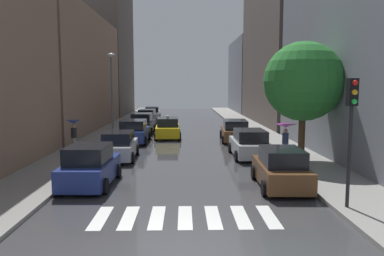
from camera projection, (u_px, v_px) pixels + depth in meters
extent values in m
cube|color=#3A3A3D|center=(184.00, 134.00, 33.35)|extent=(28.00, 72.00, 0.04)
cube|color=gray|center=(111.00, 133.00, 33.20)|extent=(3.00, 72.00, 0.15)
cube|color=gray|center=(258.00, 132.00, 33.48)|extent=(3.00, 72.00, 0.15)
cube|color=silver|center=(101.00, 218.00, 12.05)|extent=(0.45, 2.20, 0.01)
cube|color=silver|center=(129.00, 218.00, 12.07)|extent=(0.45, 2.20, 0.01)
cube|color=silver|center=(157.00, 217.00, 12.09)|extent=(0.45, 2.20, 0.01)
cube|color=silver|center=(185.00, 217.00, 12.11)|extent=(0.45, 2.20, 0.01)
cube|color=silver|center=(213.00, 217.00, 12.13)|extent=(0.45, 2.20, 0.01)
cube|color=silver|center=(241.00, 217.00, 12.15)|extent=(0.45, 2.20, 0.01)
cube|color=silver|center=(269.00, 217.00, 12.17)|extent=(0.45, 2.20, 0.01)
cube|color=#8C6B56|center=(66.00, 72.00, 35.10)|extent=(6.00, 21.27, 10.85)
cube|color=#564C47|center=(105.00, 26.00, 52.45)|extent=(6.00, 14.20, 24.92)
cube|color=#564C47|center=(284.00, 41.00, 41.46)|extent=(6.00, 19.58, 18.03)
cube|color=slate|center=(253.00, 76.00, 60.30)|extent=(6.00, 16.03, 11.28)
cube|color=navy|center=(90.00, 171.00, 15.94)|extent=(1.88, 4.08, 0.86)
cube|color=black|center=(89.00, 154.00, 15.65)|extent=(1.63, 2.26, 0.71)
cylinder|color=black|center=(79.00, 171.00, 17.30)|extent=(0.23, 0.64, 0.64)
cylinder|color=black|center=(118.00, 171.00, 17.30)|extent=(0.23, 0.64, 0.64)
cylinder|color=black|center=(58.00, 186.00, 14.65)|extent=(0.23, 0.64, 0.64)
cylinder|color=black|center=(105.00, 186.00, 14.65)|extent=(0.23, 0.64, 0.64)
cube|color=#B2B7BF|center=(119.00, 149.00, 21.70)|extent=(1.87, 4.10, 0.78)
cube|color=black|center=(118.00, 137.00, 21.42)|extent=(1.61, 2.27, 0.64)
cylinder|color=black|center=(108.00, 150.00, 23.02)|extent=(0.24, 0.65, 0.64)
cylinder|color=black|center=(137.00, 149.00, 23.10)|extent=(0.24, 0.65, 0.64)
cylinder|color=black|center=(99.00, 158.00, 20.36)|extent=(0.24, 0.65, 0.64)
cylinder|color=black|center=(132.00, 158.00, 20.44)|extent=(0.24, 0.65, 0.64)
cube|color=navy|center=(134.00, 134.00, 28.05)|extent=(1.97, 4.41, 0.83)
cube|color=black|center=(134.00, 125.00, 27.75)|extent=(1.72, 2.43, 0.68)
cylinder|color=black|center=(124.00, 135.00, 29.51)|extent=(0.23, 0.64, 0.64)
cylinder|color=black|center=(149.00, 135.00, 29.53)|extent=(0.23, 0.64, 0.64)
cylinder|color=black|center=(118.00, 141.00, 26.63)|extent=(0.23, 0.64, 0.64)
cylinder|color=black|center=(145.00, 141.00, 26.65)|extent=(0.23, 0.64, 0.64)
cube|color=black|center=(142.00, 126.00, 33.53)|extent=(1.98, 4.21, 0.88)
cube|color=black|center=(142.00, 117.00, 33.23)|extent=(1.70, 2.33, 0.72)
cylinder|color=black|center=(135.00, 128.00, 34.93)|extent=(0.24, 0.65, 0.64)
cylinder|color=black|center=(155.00, 128.00, 34.91)|extent=(0.24, 0.65, 0.64)
cylinder|color=black|center=(129.00, 131.00, 32.21)|extent=(0.24, 0.65, 0.64)
cylinder|color=black|center=(151.00, 131.00, 32.19)|extent=(0.24, 0.65, 0.64)
cube|color=black|center=(147.00, 120.00, 40.20)|extent=(1.90, 4.82, 0.84)
cube|color=black|center=(147.00, 113.00, 39.87)|extent=(1.64, 2.67, 0.69)
cylinder|color=black|center=(141.00, 121.00, 41.80)|extent=(0.23, 0.64, 0.64)
cylinder|color=black|center=(157.00, 121.00, 41.79)|extent=(0.23, 0.64, 0.64)
cylinder|color=black|center=(137.00, 124.00, 38.66)|extent=(0.23, 0.64, 0.64)
cylinder|color=black|center=(154.00, 124.00, 38.66)|extent=(0.23, 0.64, 0.64)
cube|color=silver|center=(152.00, 115.00, 46.89)|extent=(1.99, 4.73, 0.78)
cube|color=black|center=(152.00, 109.00, 46.58)|extent=(1.68, 2.63, 0.64)
cylinder|color=black|center=(146.00, 116.00, 48.38)|extent=(0.25, 0.65, 0.64)
cylinder|color=black|center=(160.00, 116.00, 48.50)|extent=(0.25, 0.65, 0.64)
cylinder|color=black|center=(144.00, 118.00, 45.34)|extent=(0.25, 0.65, 0.64)
cylinder|color=black|center=(159.00, 118.00, 45.46)|extent=(0.25, 0.65, 0.64)
cube|color=brown|center=(281.00, 173.00, 15.68)|extent=(1.91, 4.11, 0.81)
cube|color=black|center=(282.00, 157.00, 15.40)|extent=(1.64, 2.28, 0.67)
cylinder|color=black|center=(254.00, 172.00, 17.05)|extent=(0.24, 0.65, 0.64)
cylinder|color=black|center=(294.00, 172.00, 17.03)|extent=(0.24, 0.65, 0.64)
cylinder|color=black|center=(265.00, 188.00, 14.39)|extent=(0.24, 0.65, 0.64)
cylinder|color=black|center=(312.00, 188.00, 14.38)|extent=(0.24, 0.65, 0.64)
cube|color=#B2B7BF|center=(249.00, 147.00, 22.35)|extent=(1.92, 4.39, 0.80)
cube|color=black|center=(250.00, 135.00, 22.05)|extent=(1.68, 2.42, 0.66)
cylinder|color=black|center=(230.00, 147.00, 23.79)|extent=(0.22, 0.64, 0.64)
cylinder|color=black|center=(260.00, 147.00, 23.84)|extent=(0.22, 0.64, 0.64)
cylinder|color=black|center=(237.00, 156.00, 20.92)|extent=(0.22, 0.64, 0.64)
cylinder|color=black|center=(271.00, 156.00, 20.97)|extent=(0.22, 0.64, 0.64)
cube|color=brown|center=(235.00, 133.00, 28.88)|extent=(2.14, 4.88, 0.79)
cube|color=black|center=(235.00, 124.00, 28.56)|extent=(1.81, 2.72, 0.65)
cylinder|color=black|center=(221.00, 134.00, 30.50)|extent=(0.25, 0.65, 0.64)
cylinder|color=black|center=(245.00, 134.00, 30.45)|extent=(0.25, 0.65, 0.64)
cylinder|color=black|center=(223.00, 139.00, 27.36)|extent=(0.25, 0.65, 0.64)
cylinder|color=black|center=(250.00, 139.00, 27.31)|extent=(0.25, 0.65, 0.64)
cube|color=yellow|center=(168.00, 130.00, 30.72)|extent=(2.01, 4.62, 0.80)
cube|color=black|center=(168.00, 122.00, 30.41)|extent=(1.71, 2.56, 0.65)
cube|color=#F2EDCC|center=(168.00, 117.00, 30.36)|extent=(0.21, 0.37, 0.18)
cylinder|color=black|center=(157.00, 131.00, 32.19)|extent=(0.24, 0.65, 0.64)
cylinder|color=black|center=(179.00, 131.00, 32.29)|extent=(0.24, 0.65, 0.64)
cylinder|color=black|center=(156.00, 136.00, 29.20)|extent=(0.24, 0.65, 0.64)
cylinder|color=black|center=(180.00, 136.00, 29.30)|extent=(0.24, 0.65, 0.64)
cylinder|color=gray|center=(285.00, 151.00, 21.32)|extent=(0.28, 0.28, 0.78)
cylinder|color=navy|center=(285.00, 138.00, 21.25)|extent=(0.36, 0.36, 0.62)
sphere|color=tan|center=(286.00, 131.00, 21.20)|extent=(0.24, 0.24, 0.24)
cone|color=#8C1E8C|center=(286.00, 126.00, 21.17)|extent=(1.09, 1.09, 0.20)
cylinder|color=#333338|center=(286.00, 132.00, 21.21)|extent=(0.02, 0.02, 0.72)
cylinder|color=gray|center=(74.00, 144.00, 23.96)|extent=(0.28, 0.28, 0.77)
cylinder|color=black|center=(74.00, 133.00, 23.88)|extent=(0.36, 0.36, 0.61)
sphere|color=tan|center=(74.00, 126.00, 23.83)|extent=(0.24, 0.24, 0.24)
cone|color=navy|center=(73.00, 122.00, 23.80)|extent=(0.91, 0.91, 0.20)
cylinder|color=#333338|center=(74.00, 127.00, 23.84)|extent=(0.02, 0.02, 0.71)
cylinder|color=#513823|center=(302.00, 138.00, 20.49)|extent=(0.36, 0.36, 2.48)
sphere|color=#28732D|center=(303.00, 81.00, 20.15)|extent=(4.25, 4.25, 4.25)
cylinder|color=black|center=(349.00, 157.00, 12.51)|extent=(0.12, 0.12, 3.40)
cube|color=black|center=(352.00, 92.00, 12.27)|extent=(0.30, 0.30, 0.90)
sphere|color=red|center=(355.00, 83.00, 12.06)|extent=(0.18, 0.18, 0.18)
sphere|color=#F2A519|center=(355.00, 92.00, 12.09)|extent=(0.18, 0.18, 0.18)
sphere|color=green|center=(354.00, 102.00, 12.12)|extent=(0.18, 0.18, 0.18)
cylinder|color=#595B60|center=(112.00, 98.00, 28.95)|extent=(0.16, 0.16, 6.21)
ellipsoid|color=beige|center=(111.00, 55.00, 28.59)|extent=(0.60, 0.28, 0.24)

